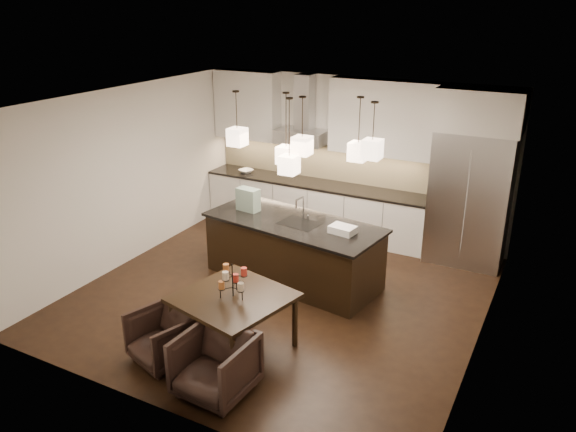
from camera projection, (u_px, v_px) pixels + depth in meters
The scene contains 37 objects.
floor at pixel (282, 294), 8.19m from camera, with size 5.50×5.50×0.02m, color black.
ceiling at pixel (281, 100), 7.17m from camera, with size 5.50×5.50×0.02m, color white.
wall_back at pixel (355, 157), 9.96m from camera, with size 5.50×0.02×2.80m, color silver.
wall_front at pixel (145, 290), 5.40m from camera, with size 5.50×0.02×2.80m, color silver.
wall_left at pixel (128, 176), 8.88m from camera, with size 0.02×5.50×2.80m, color silver.
wall_right at pixel (491, 242), 6.48m from camera, with size 0.02×5.50×2.80m, color silver.
refrigerator at pixel (470, 199), 8.85m from camera, with size 1.20×0.72×2.15m, color #B7B7BA.
fridge_panel at pixel (481, 110), 8.34m from camera, with size 1.26×0.72×0.65m, color silver.
lower_cabinets at pixel (314, 207), 10.30m from camera, with size 4.21×0.62×0.88m, color silver.
countertop at pixel (315, 184), 10.14m from camera, with size 4.21×0.66×0.04m, color black.
backsplash at pixel (322, 162), 10.26m from camera, with size 4.21×0.02×0.63m, color #C6BA8F.
upper_cab_left at pixel (247, 105), 10.43m from camera, with size 1.25×0.35×1.25m, color silver.
upper_cab_right at pixel (384, 118), 9.28m from camera, with size 1.86×0.35×1.25m, color silver.
hood_canopy at pixel (302, 137), 10.01m from camera, with size 0.90×0.52×0.24m, color #B7B7BA.
hood_chimney at pixel (305, 102), 9.88m from camera, with size 0.30×0.28×0.96m, color #B7B7BA.
fruit_bowl at pixel (246, 171), 10.69m from camera, with size 0.26×0.26×0.06m, color silver.
island_body at pixel (293, 252), 8.46m from camera, with size 2.59×1.04×0.91m, color black.
island_top at pixel (294, 222), 8.29m from camera, with size 2.68×1.12×0.04m, color black.
faucet at pixel (303, 208), 8.23m from camera, with size 0.10×0.25×0.39m, color silver, non-canonical shape.
tote_bag at pixel (248, 199), 8.64m from camera, with size 0.35×0.19×0.35m, color #1A4627.
food_container at pixel (343, 230), 7.84m from camera, with size 0.35×0.25×0.10m, color silver.
dining_table at pixel (234, 322), 6.79m from camera, with size 1.20×1.20×0.72m, color black, non-canonical shape.
candelabra at pixel (233, 280), 6.59m from camera, with size 0.35×0.35×0.42m, color black, non-canonical shape.
candle_a at pixel (241, 287), 6.52m from camera, with size 0.07×0.07×0.10m, color beige.
candle_b at pixel (236, 278), 6.72m from camera, with size 0.07×0.07×0.10m, color red.
candle_c at pixel (222, 285), 6.56m from camera, with size 0.07×0.07×0.10m, color #AF612D.
candle_d at pixel (244, 272), 6.54m from camera, with size 0.07×0.07×0.10m, color red.
candle_e at pixel (226, 268), 6.64m from camera, with size 0.07×0.07×0.10m, color #AF612D.
candle_f at pixel (226, 276), 6.45m from camera, with size 0.07×0.07×0.10m, color beige.
armchair_left at pixel (163, 337), 6.57m from camera, with size 0.68×0.70×0.63m, color black.
armchair_right at pixel (215, 365), 6.01m from camera, with size 0.75×0.77×0.70m, color black.
pendant_a at pixel (237, 137), 8.21m from camera, with size 0.24×0.24×0.26m, color beige.
pendant_b at pixel (286, 155), 8.19m from camera, with size 0.24×0.24×0.26m, color beige.
pendant_c at pixel (302, 146), 7.77m from camera, with size 0.24×0.24×0.26m, color beige.
pendant_d at pixel (358, 151), 7.78m from camera, with size 0.24×0.24×0.26m, color beige.
pendant_e at pixel (372, 149), 7.36m from camera, with size 0.24×0.24×0.26m, color beige.
pendant_f at pixel (289, 165), 7.75m from camera, with size 0.24×0.24×0.26m, color beige.
Camera 1 is at (3.44, -6.35, 4.02)m, focal length 35.00 mm.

